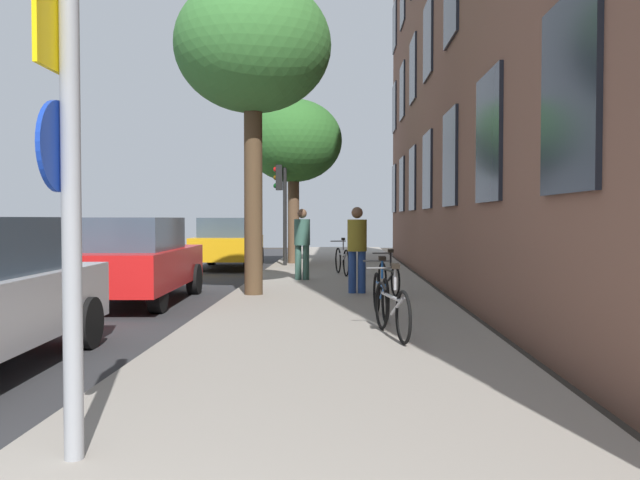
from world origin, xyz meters
name	(u,v)px	position (x,y,z in m)	size (l,w,h in m)	color
ground_plane	(191,285)	(-2.40, 15.00, 0.00)	(41.80, 41.80, 0.00)	#332D28
road_asphalt	(104,285)	(-4.50, 15.00, 0.01)	(7.00, 38.00, 0.01)	#2D2D30
sidewalk	(336,283)	(1.10, 15.00, 0.06)	(4.20, 38.00, 0.12)	gray
sign_post	(67,155)	(-0.48, 2.98, 2.00)	(0.15, 0.60, 3.39)	gray
traffic_light	(281,195)	(-0.67, 20.31, 2.35)	(0.43, 0.24, 3.24)	black
tree_near	(253,49)	(-0.51, 12.08, 4.91)	(3.05, 3.05, 6.15)	#4C3823
tree_far	(293,142)	(-0.36, 21.37, 4.15)	(3.23, 3.23, 5.44)	brown
bicycle_0	(392,308)	(1.85, 7.40, 0.49)	(0.48, 1.73, 0.94)	black
bicycle_1	(381,294)	(1.81, 9.04, 0.48)	(0.42, 1.64, 0.93)	black
bicycle_2	(389,277)	(2.15, 12.23, 0.47)	(0.47, 1.58, 0.89)	black
bicycle_3	(342,260)	(1.24, 16.75, 0.51)	(0.51, 1.75, 0.98)	black
pedestrian_0	(357,244)	(1.53, 12.37, 1.10)	(0.47, 0.47, 1.72)	navy
pedestrian_1	(302,239)	(0.27, 15.28, 1.11)	(0.46, 0.46, 1.73)	#33594C
car_1	(133,259)	(-2.73, 11.55, 0.84)	(1.98, 4.55, 1.62)	red
car_2	(228,242)	(-2.40, 20.50, 0.84)	(1.90, 4.39, 1.62)	orange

